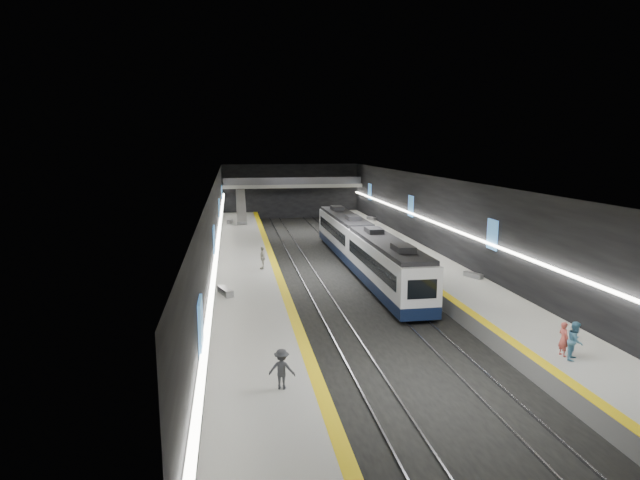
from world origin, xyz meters
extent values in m
plane|color=black|center=(0.00, 0.00, 0.00)|extent=(70.00, 70.00, 0.00)
cube|color=beige|center=(0.00, 0.00, 8.00)|extent=(20.00, 70.00, 0.04)
cube|color=black|center=(-10.00, 0.00, 4.00)|extent=(0.04, 70.00, 8.00)
cube|color=black|center=(10.00, 0.00, 4.00)|extent=(0.04, 70.00, 8.00)
cube|color=black|center=(0.00, 35.00, 4.00)|extent=(20.00, 0.04, 8.00)
cube|color=slate|center=(-7.50, 0.00, 0.50)|extent=(5.00, 70.00, 1.00)
cube|color=#A7A7A2|center=(-7.50, 0.00, 1.01)|extent=(5.00, 70.00, 0.02)
cube|color=yellow|center=(-5.30, 0.00, 1.02)|extent=(0.60, 70.00, 0.02)
cube|color=slate|center=(7.50, 0.00, 0.50)|extent=(5.00, 70.00, 1.00)
cube|color=#A7A7A2|center=(7.50, 0.00, 1.01)|extent=(5.00, 70.00, 0.02)
cube|color=yellow|center=(5.30, 0.00, 1.02)|extent=(0.60, 70.00, 0.02)
cube|color=gray|center=(-3.22, 0.00, 0.06)|extent=(0.08, 70.00, 0.12)
cube|color=gray|center=(-1.78, 0.00, 0.06)|extent=(0.08, 70.00, 0.12)
cube|color=gray|center=(1.78, 0.00, 0.06)|extent=(0.08, 70.00, 0.12)
cube|color=gray|center=(3.22, 0.00, 0.06)|extent=(0.08, 70.00, 0.12)
cube|color=#0E1935|center=(2.50, -6.39, 0.75)|extent=(2.65, 15.00, 0.80)
cube|color=white|center=(2.50, -6.39, 2.40)|extent=(2.65, 15.00, 2.50)
cube|color=black|center=(2.50, -6.39, 3.80)|extent=(2.44, 14.25, 0.30)
cube|color=black|center=(2.50, -6.39, 2.45)|extent=(2.69, 13.20, 1.00)
cube|color=black|center=(2.50, -13.91, 2.35)|extent=(1.85, 0.05, 1.20)
cube|color=#0E1935|center=(2.50, 8.61, 0.75)|extent=(2.65, 15.00, 0.80)
cube|color=white|center=(2.50, 8.61, 2.40)|extent=(2.65, 15.00, 2.50)
cube|color=black|center=(2.50, 8.61, 3.80)|extent=(2.44, 14.25, 0.30)
cube|color=black|center=(2.50, 8.61, 2.45)|extent=(2.69, 13.20, 1.00)
cube|color=black|center=(2.50, 1.09, 2.35)|extent=(1.85, 0.05, 1.20)
cube|color=#4282C6|center=(-9.92, -25.00, 4.50)|extent=(0.10, 1.50, 2.20)
cube|color=#4282C6|center=(-9.92, -8.00, 4.50)|extent=(0.10, 1.50, 2.20)
cube|color=#4282C6|center=(-9.92, 10.00, 4.50)|extent=(0.10, 1.50, 2.20)
cube|color=#4282C6|center=(-9.92, 27.00, 4.50)|extent=(0.10, 1.50, 2.20)
cube|color=#4282C6|center=(9.92, -8.00, 4.50)|extent=(0.10, 1.50, 2.20)
cube|color=#4282C6|center=(9.92, 10.00, 4.50)|extent=(0.10, 1.50, 2.20)
cube|color=#4282C6|center=(9.92, 27.00, 4.50)|extent=(0.10, 1.50, 2.20)
cube|color=white|center=(-9.80, 0.00, 3.80)|extent=(0.25, 68.60, 0.12)
cube|color=white|center=(9.80, 0.00, 3.80)|extent=(0.25, 68.60, 0.12)
cube|color=gray|center=(0.00, 33.00, 5.00)|extent=(20.00, 3.00, 0.50)
cube|color=#47474C|center=(0.00, 31.55, 5.75)|extent=(19.60, 0.08, 1.00)
cube|color=#99999E|center=(-7.50, 26.00, 2.90)|extent=(1.20, 7.50, 3.92)
cube|color=#99999E|center=(-9.29, -8.45, 1.23)|extent=(1.10, 1.93, 0.45)
cube|color=#99999E|center=(-9.01, 24.77, 1.24)|extent=(0.75, 1.97, 0.47)
cube|color=#99999E|center=(9.17, -6.86, 1.19)|extent=(1.02, 1.64, 0.39)
cube|color=#99999E|center=(9.50, 24.33, 1.21)|extent=(0.93, 1.76, 0.41)
imported|color=#D3564E|center=(6.71, -21.71, 1.84)|extent=(0.47, 0.66, 1.68)
imported|color=#538FB4|center=(6.97, -22.21, 1.92)|extent=(1.13, 1.13, 1.84)
imported|color=beige|center=(-6.37, -1.35, 1.93)|extent=(0.59, 1.14, 1.86)
imported|color=#393B40|center=(-6.86, -22.97, 1.86)|extent=(1.24, 0.92, 1.71)
camera|label=1|loc=(-8.70, -43.63, 11.04)|focal=30.00mm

